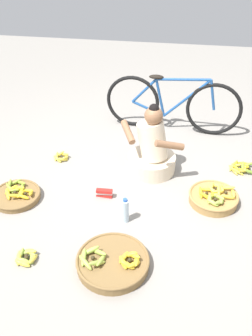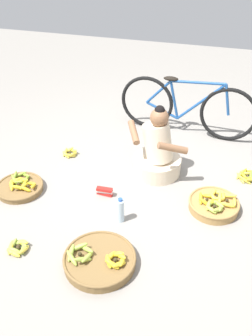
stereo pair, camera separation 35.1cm
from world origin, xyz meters
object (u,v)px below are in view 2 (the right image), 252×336
object	(u,v)px
loose_bananas_mid_left	(251,176)
loose_bananas_back_center	(70,153)
banana_basket_near_vendor	(100,260)
loose_bananas_front_left	(18,247)
vendor_woman_front	(157,153)
banana_basket_mid_right	(20,187)
packet_carton_stack	(105,191)
banana_basket_back_left	(214,204)
water_bottle	(120,210)
bicycle_leaning	(186,107)

from	to	relation	value
loose_bananas_mid_left	loose_bananas_back_center	distance (m)	2.04
banana_basket_near_vendor	loose_bananas_front_left	bearing A→B (deg)	-176.31
vendor_woman_front	banana_basket_mid_right	xyz separation A→B (m)	(-1.26, -0.70, -0.21)
loose_bananas_front_left	packet_carton_stack	distance (m)	1.01
banana_basket_mid_right	loose_bananas_back_center	distance (m)	0.78
banana_basket_back_left	water_bottle	bearing A→B (deg)	-153.70
banana_basket_back_left	loose_bananas_back_center	bearing A→B (deg)	163.87
packet_carton_stack	vendor_woman_front	bearing A→B (deg)	52.14
loose_bananas_front_left	loose_bananas_mid_left	world-z (taller)	loose_bananas_mid_left
banana_basket_mid_right	loose_bananas_mid_left	xyz separation A→B (m)	(2.26, 0.86, -0.01)
bicycle_leaning	banana_basket_back_left	world-z (taller)	bicycle_leaning
vendor_woman_front	loose_bananas_back_center	distance (m)	1.07
bicycle_leaning	loose_bananas_front_left	distance (m)	2.61
loose_bananas_front_left	loose_bananas_mid_left	distance (m)	2.46
vendor_woman_front	loose_bananas_back_center	xyz separation A→B (m)	(-1.04, 0.05, -0.22)
banana_basket_near_vendor	loose_bananas_back_center	bearing A→B (deg)	121.54
banana_basket_back_left	loose_bananas_back_center	distance (m)	1.77
water_bottle	packet_carton_stack	distance (m)	0.42
vendor_woman_front	bicycle_leaning	world-z (taller)	vendor_woman_front
banana_basket_near_vendor	banana_basket_back_left	bearing A→B (deg)	48.80
banana_basket_back_left	packet_carton_stack	xyz separation A→B (m)	(-1.07, -0.09, -0.01)
vendor_woman_front	loose_bananas_front_left	size ratio (longest dim) A/B	4.21
banana_basket_mid_right	loose_bananas_front_left	size ratio (longest dim) A/B	2.53
banana_basket_back_left	loose_bananas_mid_left	bearing A→B (deg)	61.11
loose_bananas_front_left	loose_bananas_mid_left	size ratio (longest dim) A/B	0.56
loose_bananas_mid_left	water_bottle	world-z (taller)	water_bottle
loose_bananas_front_left	vendor_woman_front	bearing A→B (deg)	58.45
banana_basket_back_left	loose_bananas_back_center	world-z (taller)	banana_basket_back_left
loose_bananas_front_left	water_bottle	xyz separation A→B (m)	(0.73, 0.59, 0.09)
bicycle_leaning	banana_basket_near_vendor	distance (m)	2.37
water_bottle	loose_bananas_front_left	bearing A→B (deg)	-141.12
banana_basket_near_vendor	loose_bananas_front_left	world-z (taller)	banana_basket_near_vendor
banana_basket_back_left	water_bottle	distance (m)	0.91
banana_basket_back_left	water_bottle	world-z (taller)	water_bottle
loose_bananas_front_left	packet_carton_stack	world-z (taller)	packet_carton_stack
banana_basket_mid_right	banana_basket_near_vendor	size ratio (longest dim) A/B	0.80
water_bottle	packet_carton_stack	size ratio (longest dim) A/B	1.57
water_bottle	banana_basket_back_left	bearing A→B (deg)	26.30
bicycle_leaning	loose_bananas_back_center	distance (m)	1.53
vendor_woman_front	loose_bananas_front_left	world-z (taller)	vendor_woman_front
loose_bananas_back_center	packet_carton_stack	bearing A→B (deg)	-42.58
bicycle_leaning	loose_bananas_mid_left	world-z (taller)	bicycle_leaning
bicycle_leaning	banana_basket_near_vendor	bearing A→B (deg)	-97.71
banana_basket_back_left	vendor_woman_front	bearing A→B (deg)	146.22
banana_basket_mid_right	banana_basket_back_left	distance (m)	1.94
banana_basket_mid_right	loose_bananas_back_center	world-z (taller)	banana_basket_mid_right
banana_basket_near_vendor	loose_bananas_back_center	size ratio (longest dim) A/B	3.00
water_bottle	banana_basket_near_vendor	bearing A→B (deg)	-91.28
packet_carton_stack	loose_bananas_front_left	bearing A→B (deg)	-117.37
banana_basket_back_left	loose_bananas_mid_left	world-z (taller)	banana_basket_back_left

